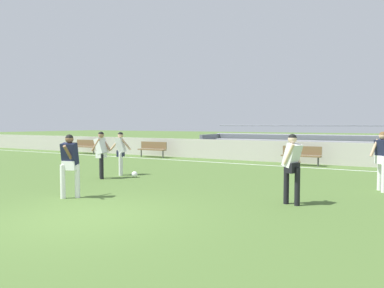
# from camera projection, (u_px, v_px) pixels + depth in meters

# --- Properties ---
(ground_plane) EXTENTS (160.00, 160.00, 0.00)m
(ground_plane) POSITION_uv_depth(u_px,v_px,m) (83.00, 217.00, 7.66)
(ground_plane) COLOR #4C6B30
(field_line_sideline) EXTENTS (44.00, 0.12, 0.01)m
(field_line_sideline) POSITION_uv_depth(u_px,v_px,m) (262.00, 165.00, 17.37)
(field_line_sideline) COLOR white
(field_line_sideline) RESTS_ON ground
(sideline_wall) EXTENTS (48.00, 0.16, 1.08)m
(sideline_wall) POSITION_uv_depth(u_px,v_px,m) (274.00, 151.00, 18.80)
(sideline_wall) COLOR #BCB7AD
(sideline_wall) RESTS_ON ground
(bleacher_stand) EXTENTS (17.38, 2.88, 1.88)m
(bleacher_stand) POSITION_uv_depth(u_px,v_px,m) (359.00, 147.00, 19.03)
(bleacher_stand) COLOR #B2B2B7
(bleacher_stand) RESTS_ON ground
(bench_far_right) EXTENTS (1.80, 0.40, 0.90)m
(bench_far_right) POSITION_uv_depth(u_px,v_px,m) (301.00, 154.00, 17.21)
(bench_far_right) COLOR brown
(bench_far_right) RESTS_ON ground
(bench_near_bin) EXTENTS (1.80, 0.40, 0.90)m
(bench_near_bin) POSITION_uv_depth(u_px,v_px,m) (86.00, 145.00, 24.18)
(bench_near_bin) COLOR brown
(bench_near_bin) RESTS_ON ground
(bench_near_wall_gap) EXTENTS (1.80, 0.40, 0.90)m
(bench_near_wall_gap) POSITION_uv_depth(u_px,v_px,m) (153.00, 148.00, 21.48)
(bench_near_wall_gap) COLOR brown
(bench_near_wall_gap) RESTS_ON ground
(player_white_wide_right) EXTENTS (0.56, 0.46, 1.67)m
(player_white_wide_right) POSITION_uv_depth(u_px,v_px,m) (101.00, 151.00, 13.02)
(player_white_wide_right) COLOR black
(player_white_wide_right) RESTS_ON ground
(player_white_challenging) EXTENTS (0.72, 0.50, 1.64)m
(player_white_challenging) POSITION_uv_depth(u_px,v_px,m) (121.00, 150.00, 13.90)
(player_white_challenging) COLOR white
(player_white_challenging) RESTS_ON ground
(player_white_on_ball) EXTENTS (0.46, 0.56, 1.70)m
(player_white_on_ball) POSITION_uv_depth(u_px,v_px,m) (292.00, 163.00, 8.78)
(player_white_on_ball) COLOR black
(player_white_on_ball) RESTS_ON ground
(player_dark_overlapping) EXTENTS (0.47, 0.75, 1.67)m
(player_dark_overlapping) POSITION_uv_depth(u_px,v_px,m) (70.00, 160.00, 9.58)
(player_dark_overlapping) COLOR white
(player_dark_overlapping) RESTS_ON ground
(player_dark_deep_cover) EXTENTS (0.67, 0.47, 1.72)m
(player_dark_deep_cover) POSITION_uv_depth(u_px,v_px,m) (382.00, 156.00, 10.52)
(player_dark_deep_cover) COLOR white
(player_dark_deep_cover) RESTS_ON ground
(soccer_ball) EXTENTS (0.22, 0.22, 0.22)m
(soccer_ball) POSITION_uv_depth(u_px,v_px,m) (135.00, 174.00, 13.34)
(soccer_ball) COLOR white
(soccer_ball) RESTS_ON ground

